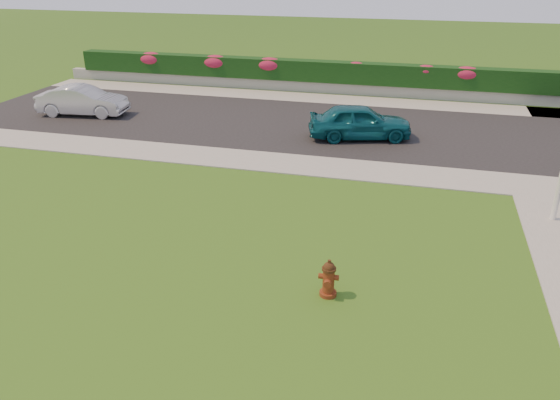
# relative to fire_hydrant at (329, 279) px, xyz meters

# --- Properties ---
(ground) EXTENTS (120.00, 120.00, 0.00)m
(ground) POSITION_rel_fire_hydrant_xyz_m (-1.32, -1.08, -0.43)
(ground) COLOR black
(ground) RESTS_ON ground
(street_far) EXTENTS (26.00, 8.00, 0.04)m
(street_far) POSITION_rel_fire_hydrant_xyz_m (-6.32, 12.92, -0.41)
(street_far) COLOR black
(street_far) RESTS_ON ground
(sidewalk_far) EXTENTS (24.00, 2.00, 0.04)m
(sidewalk_far) POSITION_rel_fire_hydrant_xyz_m (-7.32, 7.92, -0.41)
(sidewalk_far) COLOR gray
(sidewalk_far) RESTS_ON ground
(curb_corner) EXTENTS (2.00, 2.00, 0.04)m
(curb_corner) POSITION_rel_fire_hydrant_xyz_m (5.68, 7.92, -0.41)
(curb_corner) COLOR gray
(curb_corner) RESTS_ON ground
(sidewalk_beyond) EXTENTS (34.00, 2.00, 0.04)m
(sidewalk_beyond) POSITION_rel_fire_hydrant_xyz_m (-2.32, 17.92, -0.41)
(sidewalk_beyond) COLOR gray
(sidewalk_beyond) RESTS_ON ground
(retaining_wall) EXTENTS (34.00, 0.40, 0.60)m
(retaining_wall) POSITION_rel_fire_hydrant_xyz_m (-2.32, 19.42, -0.13)
(retaining_wall) COLOR gray
(retaining_wall) RESTS_ON ground
(hedge) EXTENTS (32.00, 0.90, 1.10)m
(hedge) POSITION_rel_fire_hydrant_xyz_m (-2.32, 19.52, 0.72)
(hedge) COLOR black
(hedge) RESTS_ON retaining_wall
(fire_hydrant) EXTENTS (0.46, 0.43, 0.90)m
(fire_hydrant) POSITION_rel_fire_hydrant_xyz_m (0.00, 0.00, 0.00)
(fire_hydrant) COLOR #49140B
(fire_hydrant) RESTS_ON ground
(sedan_teal) EXTENTS (4.45, 2.73, 1.42)m
(sedan_teal) POSITION_rel_fire_hydrant_xyz_m (-0.76, 11.54, 0.32)
(sedan_teal) COLOR #0B4C58
(sedan_teal) RESTS_ON street_far
(sedan_silver) EXTENTS (4.28, 1.95, 1.36)m
(sedan_silver) POSITION_rel_fire_hydrant_xyz_m (-13.81, 11.86, 0.29)
(sedan_silver) COLOR #B3B5BB
(sedan_silver) RESTS_ON street_far
(flower_clump_a) EXTENTS (1.52, 0.98, 0.76)m
(flower_clump_a) POSITION_rel_fire_hydrant_xyz_m (-14.03, 19.42, 0.97)
(flower_clump_a) COLOR #BB2043
(flower_clump_a) RESTS_ON hedge
(flower_clump_b) EXTENTS (1.55, 1.00, 0.78)m
(flower_clump_b) POSITION_rel_fire_hydrant_xyz_m (-10.02, 19.42, 0.96)
(flower_clump_b) COLOR #BB2043
(flower_clump_b) RESTS_ON hedge
(flower_clump_c) EXTENTS (1.54, 0.99, 0.77)m
(flower_clump_c) POSITION_rel_fire_hydrant_xyz_m (-6.81, 19.42, 0.97)
(flower_clump_c) COLOR #BB2043
(flower_clump_c) RESTS_ON hedge
(flower_clump_d) EXTENTS (1.05, 0.68, 0.53)m
(flower_clump_d) POSITION_rel_fire_hydrant_xyz_m (-1.99, 19.42, 1.06)
(flower_clump_d) COLOR #BB2043
(flower_clump_d) RESTS_ON hedge
(flower_clump_e) EXTENTS (1.14, 0.73, 0.57)m
(flower_clump_e) POSITION_rel_fire_hydrant_xyz_m (1.65, 19.42, 1.05)
(flower_clump_e) COLOR #BB2043
(flower_clump_e) RESTS_ON hedge
(flower_clump_f) EXTENTS (1.42, 0.92, 0.71)m
(flower_clump_f) POSITION_rel_fire_hydrant_xyz_m (3.68, 19.42, 0.99)
(flower_clump_f) COLOR #BB2043
(flower_clump_f) RESTS_ON hedge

